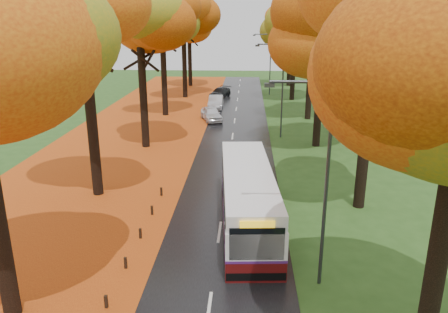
# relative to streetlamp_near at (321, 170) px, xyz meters

# --- Properties ---
(road) EXTENTS (6.50, 90.00, 0.04)m
(road) POSITION_rel_streetlamp_near_xyz_m (-3.95, 17.00, -4.69)
(road) COLOR black
(road) RESTS_ON ground
(centre_line) EXTENTS (0.12, 90.00, 0.01)m
(centre_line) POSITION_rel_streetlamp_near_xyz_m (-3.95, 17.00, -4.67)
(centre_line) COLOR silver
(centre_line) RESTS_ON road
(leaf_verge) EXTENTS (12.00, 90.00, 0.02)m
(leaf_verge) POSITION_rel_streetlamp_near_xyz_m (-12.95, 17.00, -4.70)
(leaf_verge) COLOR maroon
(leaf_verge) RESTS_ON ground
(leaf_drift) EXTENTS (0.90, 90.00, 0.01)m
(leaf_drift) POSITION_rel_streetlamp_near_xyz_m (-7.00, 17.00, -4.67)
(leaf_drift) COLOR #CD6215
(leaf_drift) RESTS_ON road
(trees_left) EXTENTS (9.20, 74.00, 13.88)m
(trees_left) POSITION_rel_streetlamp_near_xyz_m (-11.13, 19.06, 4.82)
(trees_left) COLOR black
(trees_left) RESTS_ON ground
(trees_right) EXTENTS (9.30, 74.20, 13.96)m
(trees_right) POSITION_rel_streetlamp_near_xyz_m (3.24, 18.91, 4.98)
(trees_right) COLOR black
(trees_right) RESTS_ON ground
(streetlamp_near) EXTENTS (2.45, 0.18, 8.00)m
(streetlamp_near) POSITION_rel_streetlamp_near_xyz_m (0.00, 0.00, 0.00)
(streetlamp_near) COLOR #333538
(streetlamp_near) RESTS_ON ground
(streetlamp_mid) EXTENTS (2.45, 0.18, 8.00)m
(streetlamp_mid) POSITION_rel_streetlamp_near_xyz_m (0.00, 22.00, 0.00)
(streetlamp_mid) COLOR #333538
(streetlamp_mid) RESTS_ON ground
(streetlamp_far) EXTENTS (2.45, 0.18, 8.00)m
(streetlamp_far) POSITION_rel_streetlamp_near_xyz_m (0.00, 44.00, 0.00)
(streetlamp_far) COLOR #333538
(streetlamp_far) RESTS_ON ground
(bus) EXTENTS (3.17, 10.80, 2.80)m
(bus) POSITION_rel_streetlamp_near_xyz_m (-2.61, 5.07, -3.21)
(bus) COLOR #4C0B0C
(bus) RESTS_ON road
(car_white) EXTENTS (2.78, 4.36, 1.38)m
(car_white) POSITION_rel_streetlamp_near_xyz_m (-6.30, 28.00, -3.98)
(car_white) COLOR silver
(car_white) RESTS_ON road
(car_silver) EXTENTS (1.56, 4.43, 1.46)m
(car_silver) POSITION_rel_streetlamp_near_xyz_m (-6.30, 34.13, -3.95)
(car_silver) COLOR #A4A6AC
(car_silver) RESTS_ON road
(car_dark) EXTENTS (3.04, 4.61, 1.24)m
(car_dark) POSITION_rel_streetlamp_near_xyz_m (-6.26, 41.51, -4.05)
(car_dark) COLOR black
(car_dark) RESTS_ON road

